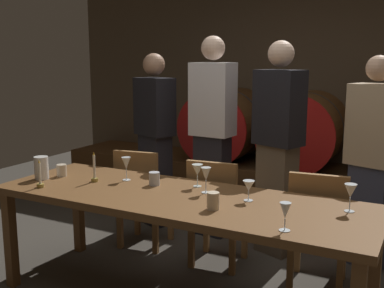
# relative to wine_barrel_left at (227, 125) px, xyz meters

# --- Properties ---
(back_wall) EXTENTS (6.90, 0.24, 2.51)m
(back_wall) POSITION_rel_wine_barrel_left_xyz_m (0.99, 0.55, 0.41)
(back_wall) COLOR brown
(back_wall) RESTS_ON ground
(barrel_shelf) EXTENTS (6.21, 0.90, 0.41)m
(barrel_shelf) POSITION_rel_wine_barrel_left_xyz_m (0.99, 0.00, -0.64)
(barrel_shelf) COLOR brown
(barrel_shelf) RESTS_ON ground
(wine_barrel_left) EXTENTS (0.87, 0.95, 0.87)m
(wine_barrel_left) POSITION_rel_wine_barrel_left_xyz_m (0.00, 0.00, 0.00)
(wine_barrel_left) COLOR brown
(wine_barrel_left) RESTS_ON barrel_shelf
(wine_barrel_center) EXTENTS (0.87, 0.95, 0.87)m
(wine_barrel_center) POSITION_rel_wine_barrel_left_xyz_m (0.96, 0.00, 0.00)
(wine_barrel_center) COLOR brown
(wine_barrel_center) RESTS_ON barrel_shelf
(dining_table) EXTENTS (2.56, 0.85, 0.76)m
(dining_table) POSITION_rel_wine_barrel_left_xyz_m (0.81, -2.64, -0.15)
(dining_table) COLOR brown
(dining_table) RESTS_ON ground
(chair_left) EXTENTS (0.45, 0.45, 0.88)m
(chair_left) POSITION_rel_wine_barrel_left_xyz_m (0.05, -1.95, -0.35)
(chair_left) COLOR olive
(chair_left) RESTS_ON ground
(chair_center) EXTENTS (0.44, 0.44, 0.88)m
(chair_center) POSITION_rel_wine_barrel_left_xyz_m (0.79, -2.02, -0.35)
(chair_center) COLOR olive
(chair_center) RESTS_ON ground
(chair_right) EXTENTS (0.44, 0.44, 0.88)m
(chair_right) POSITION_rel_wine_barrel_left_xyz_m (1.60, -2.02, -0.35)
(chair_right) COLOR olive
(chair_right) RESTS_ON ground
(guest_far_left) EXTENTS (0.44, 0.36, 1.69)m
(guest_far_left) POSITION_rel_wine_barrel_left_xyz_m (-0.16, -1.39, 0.03)
(guest_far_left) COLOR black
(guest_far_left) RESTS_ON ground
(guest_center_left) EXTENTS (0.40, 0.27, 1.85)m
(guest_center_left) POSITION_rel_wine_barrel_left_xyz_m (0.46, -1.38, 0.11)
(guest_center_left) COLOR black
(guest_center_left) RESTS_ON ground
(guest_center_right) EXTENTS (0.44, 0.36, 1.79)m
(guest_center_right) POSITION_rel_wine_barrel_left_xyz_m (1.12, -1.52, 0.08)
(guest_center_right) COLOR brown
(guest_center_right) RESTS_ON ground
(guest_far_right) EXTENTS (0.44, 0.35, 1.67)m
(guest_far_right) POSITION_rel_wine_barrel_left_xyz_m (1.86, -1.41, 0.01)
(guest_far_right) COLOR #33384C
(guest_far_right) RESTS_ON ground
(candle_left) EXTENTS (0.05, 0.05, 0.20)m
(candle_left) POSITION_rel_wine_barrel_left_xyz_m (-0.15, -2.92, -0.03)
(candle_left) COLOR olive
(candle_left) RESTS_ON dining_table
(candle_right) EXTENTS (0.05, 0.05, 0.22)m
(candle_right) POSITION_rel_wine_barrel_left_xyz_m (0.09, -2.62, -0.02)
(candle_right) COLOR olive
(candle_right) RESTS_ON dining_table
(pitcher) EXTENTS (0.10, 0.10, 0.17)m
(pitcher) POSITION_rel_wine_barrel_left_xyz_m (-0.31, -2.75, 0.00)
(pitcher) COLOR white
(pitcher) RESTS_ON dining_table
(wine_glass_far_left) EXTENTS (0.07, 0.07, 0.17)m
(wine_glass_far_left) POSITION_rel_wine_barrel_left_xyz_m (0.28, -2.48, 0.04)
(wine_glass_far_left) COLOR white
(wine_glass_far_left) RESTS_ON dining_table
(wine_glass_left) EXTENTS (0.08, 0.08, 0.16)m
(wine_glass_left) POSITION_rel_wine_barrel_left_xyz_m (0.82, -2.39, 0.03)
(wine_glass_left) COLOR silver
(wine_glass_left) RESTS_ON dining_table
(wine_glass_center_left) EXTENTS (0.07, 0.07, 0.17)m
(wine_glass_center_left) POSITION_rel_wine_barrel_left_xyz_m (0.94, -2.50, 0.04)
(wine_glass_center_left) COLOR white
(wine_glass_center_left) RESTS_ON dining_table
(wine_glass_center_right) EXTENTS (0.08, 0.08, 0.13)m
(wine_glass_center_right) POSITION_rel_wine_barrel_left_xyz_m (1.26, -2.54, 0.01)
(wine_glass_center_right) COLOR white
(wine_glass_center_right) RESTS_ON dining_table
(wine_glass_right) EXTENTS (0.06, 0.06, 0.15)m
(wine_glass_right) POSITION_rel_wine_barrel_left_xyz_m (1.62, -2.94, 0.02)
(wine_glass_right) COLOR white
(wine_glass_right) RESTS_ON dining_table
(wine_glass_far_right) EXTENTS (0.07, 0.07, 0.17)m
(wine_glass_far_right) POSITION_rel_wine_barrel_left_xyz_m (1.86, -2.46, 0.04)
(wine_glass_far_right) COLOR white
(wine_glass_far_right) RESTS_ON dining_table
(cup_left) EXTENTS (0.07, 0.07, 0.09)m
(cup_left) POSITION_rel_wine_barrel_left_xyz_m (-0.24, -2.61, -0.04)
(cup_left) COLOR beige
(cup_left) RESTS_ON dining_table
(cup_center) EXTENTS (0.08, 0.08, 0.09)m
(cup_center) POSITION_rel_wine_barrel_left_xyz_m (0.53, -2.50, -0.04)
(cup_center) COLOR silver
(cup_center) RESTS_ON dining_table
(cup_right) EXTENTS (0.08, 0.08, 0.11)m
(cup_right) POSITION_rel_wine_barrel_left_xyz_m (1.13, -2.80, -0.03)
(cup_right) COLOR beige
(cup_right) RESTS_ON dining_table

